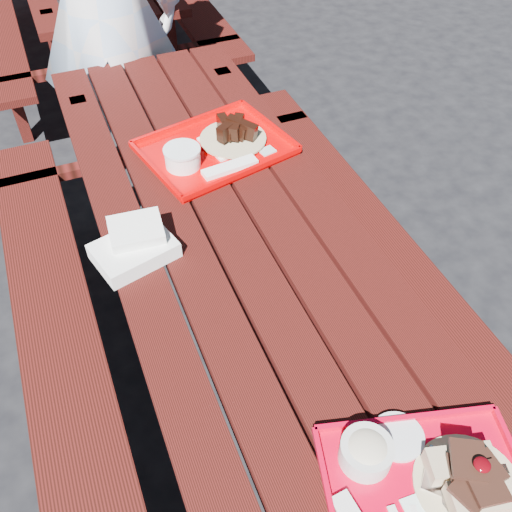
% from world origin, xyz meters
% --- Properties ---
extents(ground, '(60.00, 60.00, 0.00)m').
position_xyz_m(ground, '(0.00, 0.00, 0.00)').
color(ground, black).
rests_on(ground, ground).
extents(picnic_table_near, '(1.41, 2.40, 0.75)m').
position_xyz_m(picnic_table_near, '(-0.00, 0.00, 0.56)').
color(picnic_table_near, '#420F0C').
rests_on(picnic_table_near, ground).
extents(near_tray, '(0.49, 0.42, 0.13)m').
position_xyz_m(near_tray, '(0.10, -0.82, 0.78)').
color(near_tray, red).
rests_on(near_tray, picnic_table_near).
extents(far_tray, '(0.55, 0.47, 0.08)m').
position_xyz_m(far_tray, '(0.08, 0.42, 0.77)').
color(far_tray, '#D60001').
rests_on(far_tray, picnic_table_near).
extents(white_cloth, '(0.25, 0.21, 0.09)m').
position_xyz_m(white_cloth, '(-0.29, 0.05, 0.79)').
color(white_cloth, white).
rests_on(white_cloth, picnic_table_near).
extents(person, '(0.78, 0.62, 1.85)m').
position_xyz_m(person, '(-0.09, 1.36, 0.92)').
color(person, '#B3CFF0').
rests_on(person, ground).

